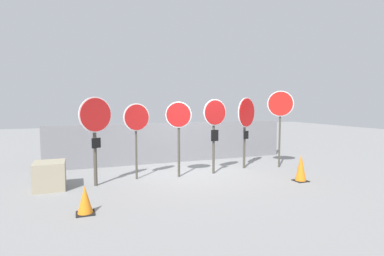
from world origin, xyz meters
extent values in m
plane|color=gray|center=(0.00, 0.00, 0.00)|extent=(40.00, 40.00, 0.00)
cube|color=slate|center=(0.00, 1.98, 0.70)|extent=(8.54, 0.12, 1.39)
cylinder|color=#474238|center=(-2.82, -0.23, 1.06)|extent=(0.09, 0.09, 2.12)
cylinder|color=white|center=(-2.79, -0.29, 1.79)|extent=(0.80, 0.41, 0.88)
cylinder|color=red|center=(-2.79, -0.31, 1.79)|extent=(0.75, 0.39, 0.82)
cube|color=black|center=(-2.79, -0.29, 1.09)|extent=(0.22, 0.13, 0.25)
cylinder|color=#474238|center=(-1.74, 0.08, 1.00)|extent=(0.06, 0.06, 1.99)
cylinder|color=white|center=(-1.72, 0.03, 1.70)|extent=(0.73, 0.20, 0.75)
cylinder|color=red|center=(-1.72, 0.01, 1.70)|extent=(0.68, 0.18, 0.69)
cylinder|color=#474238|center=(-0.57, -0.11, 1.04)|extent=(0.07, 0.07, 2.07)
cylinder|color=white|center=(-0.60, -0.16, 1.76)|extent=(0.67, 0.32, 0.73)
cylinder|color=red|center=(-0.60, -0.18, 1.76)|extent=(0.62, 0.29, 0.67)
cylinder|color=#474238|center=(0.51, -0.10, 1.02)|extent=(0.07, 0.07, 2.04)
cylinder|color=white|center=(0.52, -0.16, 1.81)|extent=(0.76, 0.14, 0.77)
cylinder|color=red|center=(0.52, -0.18, 1.81)|extent=(0.70, 0.13, 0.71)
cube|color=black|center=(0.52, -0.16, 1.14)|extent=(0.25, 0.06, 0.33)
cylinder|color=#474238|center=(1.74, 0.23, 1.07)|extent=(0.08, 0.08, 2.13)
cylinder|color=white|center=(1.77, 0.17, 1.78)|extent=(0.85, 0.46, 0.95)
cylinder|color=red|center=(1.78, 0.15, 1.78)|extent=(0.80, 0.43, 0.89)
cube|color=black|center=(1.77, 0.17, 1.07)|extent=(0.24, 0.14, 0.25)
cylinder|color=#474238|center=(2.89, -0.05, 1.22)|extent=(0.06, 0.06, 2.43)
cylinder|color=white|center=(2.86, -0.10, 2.06)|extent=(0.69, 0.48, 0.82)
cylinder|color=red|center=(2.85, -0.11, 2.06)|extent=(0.64, 0.45, 0.76)
cube|color=black|center=(2.30, -1.74, 0.01)|extent=(0.34, 0.34, 0.02)
cone|color=orange|center=(2.30, -1.74, 0.37)|extent=(0.29, 0.29, 0.71)
cube|color=black|center=(-3.13, -2.19, 0.01)|extent=(0.34, 0.34, 0.02)
cone|color=orange|center=(-3.13, -2.19, 0.28)|extent=(0.28, 0.28, 0.51)
cube|color=#9E937A|center=(-3.87, -0.15, 0.33)|extent=(0.71, 0.77, 0.67)
camera|label=1|loc=(-3.23, -8.01, 2.06)|focal=28.00mm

